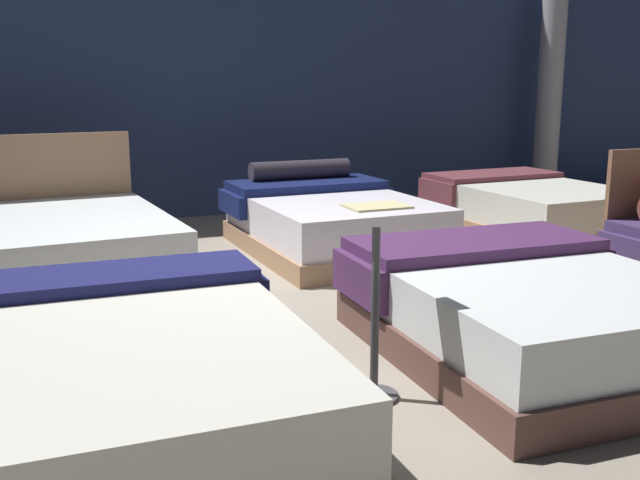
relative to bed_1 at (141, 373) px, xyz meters
The scene contains 9 objects.
ground_plane 1.77m from the bed_1, 52.34° to the left, with size 18.00×18.00×0.02m, color gray.
showroom_back_wall 5.30m from the bed_1, 77.85° to the left, with size 18.00×0.06×3.50m, color navy.
bed_1 is the anchor object (origin of this frame).
bed_2 2.11m from the bed_1, ahead, with size 1.65×1.99×0.55m.
bed_5 2.79m from the bed_1, 91.42° to the left, with size 1.60×2.17×1.04m.
bed_6 3.52m from the bed_1, 52.29° to the left, with size 1.56×2.01×0.74m.
bed_7 5.15m from the bed_1, 32.59° to the left, with size 1.50×2.04×0.53m.
price_sign 1.09m from the bed_1, ahead, with size 0.28×0.24×0.94m.
support_pillar 7.61m from the bed_1, 37.18° to the left, with size 0.31×0.31×3.50m, color #99999E.
Camera 1 is at (-1.53, -4.51, 1.50)m, focal length 41.36 mm.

